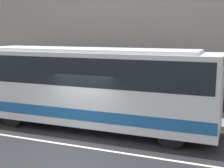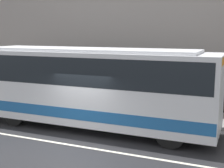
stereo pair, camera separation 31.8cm
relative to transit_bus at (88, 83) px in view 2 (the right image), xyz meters
The scene contains 6 objects.
ground_plane 3.03m from the transit_bus, 79.18° to the right, with size 60.00×60.00×0.00m, color #262628.
sidewalk 3.60m from the transit_bus, 81.85° to the left, with size 60.00×2.64×0.15m.
building_facade 5.18m from the transit_bus, 84.47° to the left, with size 60.00×0.35×9.27m.
lane_stripe 3.03m from the transit_bus, 79.18° to the right, with size 54.00×0.14×0.01m.
transit_bus is the anchor object (origin of this frame).
pedestrian_waiting 2.57m from the transit_bus, 75.70° to the left, with size 0.36×0.36×1.54m.
Camera 2 is at (5.79, -9.52, 4.14)m, focal length 50.00 mm.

